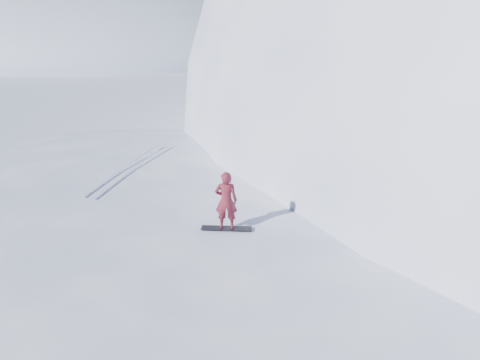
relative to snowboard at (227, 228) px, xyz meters
The scene contains 9 objects.
ground 4.49m from the snowboard, 153.30° to the right, with size 400.00×400.00×0.00m, color white.
near_ridge 3.63m from the snowboard, 151.45° to the left, with size 36.00×28.00×4.80m, color white.
peak_shoulder 19.61m from the snowboard, 70.12° to the left, with size 28.00×24.00×18.00m, color white.
far_ridge_a 93.75m from the snowboard, 141.54° to the left, with size 120.00×70.00×28.00m, color white.
far_ridge_c 116.69m from the snowboard, 111.83° to the left, with size 140.00×90.00×36.00m, color white.
wind_bumps 4.64m from the snowboard, behind, with size 16.00×14.40×1.00m.
snowboard is the anchor object (origin of this frame).
snowboarder 0.86m from the snowboard, ahead, with size 0.62×0.41×1.69m, color maroon.
board_tracks 6.25m from the snowboard, 150.21° to the left, with size 1.37×5.94×0.04m.
Camera 1 is at (7.76, -7.96, 8.27)m, focal length 32.00 mm.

